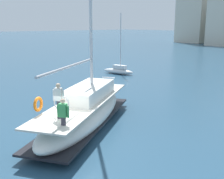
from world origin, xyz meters
name	(u,v)px	position (x,y,z in m)	size (l,w,h in m)	color
ground_plane	(72,144)	(0.00, 0.00, 0.00)	(400.00, 400.00, 0.00)	#284C66
main_sailboat	(85,111)	(-1.40, 1.80, 0.92)	(7.11, 9.42, 14.30)	white
moored_sloop_far	(119,70)	(-12.20, 14.37, 0.47)	(3.90, 1.85, 6.70)	silver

